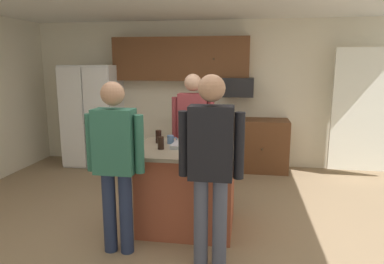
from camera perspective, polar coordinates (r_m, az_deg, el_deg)
name	(u,v)px	position (r m, az deg, el deg)	size (l,w,h in m)	color
floor	(173,231)	(4.05, -3.14, -15.91)	(7.04, 7.04, 0.00)	#937A5B
back_wall	(204,94)	(6.39, 2.05, 6.29)	(6.40, 0.10, 2.60)	beige
french_door_window_panel	(361,111)	(6.24, 26.01, 3.20)	(0.90, 0.06, 2.00)	white
cabinet_run_upper	(181,59)	(6.24, -1.87, 11.91)	(2.40, 0.38, 0.75)	brown
cabinet_run_lower	(236,144)	(6.16, 7.18, -1.98)	(1.80, 0.63, 0.90)	brown
refrigerator	(93,116)	(6.59, -15.98, 2.60)	(0.94, 0.76, 1.82)	white
microwave_over_range	(237,87)	(6.04, 7.42, 7.34)	(0.56, 0.40, 0.32)	black
kitchen_island	(188,187)	(3.97, -0.69, -9.07)	(1.15, 0.98, 0.93)	#9E4C33
person_guest_right	(211,160)	(3.02, 3.13, -4.62)	(0.57, 0.23, 1.76)	#4C5166
person_guest_left	(193,128)	(4.64, 0.14, 0.62)	(0.57, 0.23, 1.72)	#383842
person_host_foreground	(115,157)	(3.37, -12.51, -4.05)	(0.57, 0.22, 1.69)	#232D4C
glass_dark_ale	(223,143)	(3.77, 5.20, -1.77)	(0.06, 0.06, 0.15)	black
glass_short_whisky	(158,137)	(4.07, -5.55, -0.77)	(0.07, 0.07, 0.15)	black
mug_blue_stoneware	(171,139)	(4.04, -3.53, -1.23)	(0.12, 0.08, 0.10)	#4C6B99
glass_pilsner	(161,143)	(3.78, -5.16, -1.82)	(0.07, 0.07, 0.14)	black
tumbler_amber	(189,136)	(4.13, -0.54, -0.64)	(0.07, 0.07, 0.14)	black
serving_tray	(192,145)	(3.85, -0.02, -2.23)	(0.44, 0.30, 0.04)	#B7B7BC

